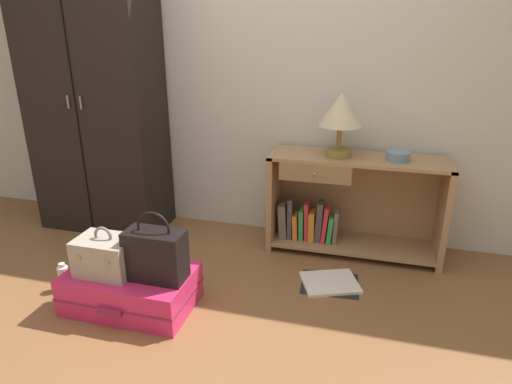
% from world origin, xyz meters
% --- Properties ---
extents(ground_plane, '(9.00, 9.00, 0.00)m').
position_xyz_m(ground_plane, '(0.00, 0.00, 0.00)').
color(ground_plane, brown).
extents(back_wall, '(6.40, 0.10, 2.60)m').
position_xyz_m(back_wall, '(0.00, 1.50, 1.30)').
color(back_wall, beige).
rests_on(back_wall, ground_plane).
extents(wardrobe, '(0.95, 0.47, 2.02)m').
position_xyz_m(wardrobe, '(-1.15, 1.20, 1.01)').
color(wardrobe, black).
rests_on(wardrobe, ground_plane).
extents(bookshelf, '(1.17, 0.38, 0.69)m').
position_xyz_m(bookshelf, '(0.71, 1.26, 0.34)').
color(bookshelf, '#A37A51').
rests_on(bookshelf, ground_plane).
extents(table_lamp, '(0.28, 0.28, 0.42)m').
position_xyz_m(table_lamp, '(0.63, 1.22, 0.98)').
color(table_lamp, olive).
rests_on(table_lamp, bookshelf).
extents(bowl, '(0.15, 0.15, 0.06)m').
position_xyz_m(bowl, '(1.01, 1.22, 0.72)').
color(bowl, slate).
rests_on(bowl, bookshelf).
extents(suitcase_large, '(0.71, 0.45, 0.22)m').
position_xyz_m(suitcase_large, '(-0.40, 0.24, 0.11)').
color(suitcase_large, '#DB2860').
rests_on(suitcase_large, ground_plane).
extents(train_case, '(0.31, 0.23, 0.28)m').
position_xyz_m(train_case, '(-0.51, 0.20, 0.32)').
color(train_case, '#A89E8E').
rests_on(train_case, suitcase_large).
extents(handbag, '(0.32, 0.16, 0.39)m').
position_xyz_m(handbag, '(-0.21, 0.22, 0.36)').
color(handbag, black).
rests_on(handbag, suitcase_large).
extents(bottle, '(0.06, 0.06, 0.18)m').
position_xyz_m(bottle, '(-0.87, 0.27, 0.08)').
color(bottle, white).
rests_on(bottle, ground_plane).
extents(open_book_on_floor, '(0.41, 0.38, 0.02)m').
position_xyz_m(open_book_on_floor, '(0.67, 0.75, 0.01)').
color(open_book_on_floor, white).
rests_on(open_book_on_floor, ground_plane).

